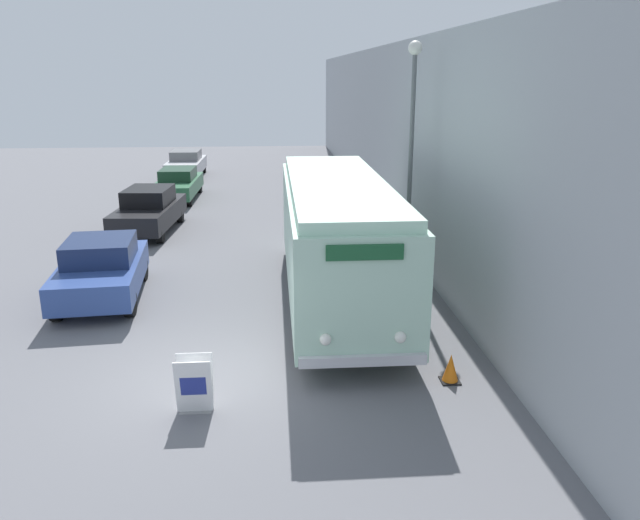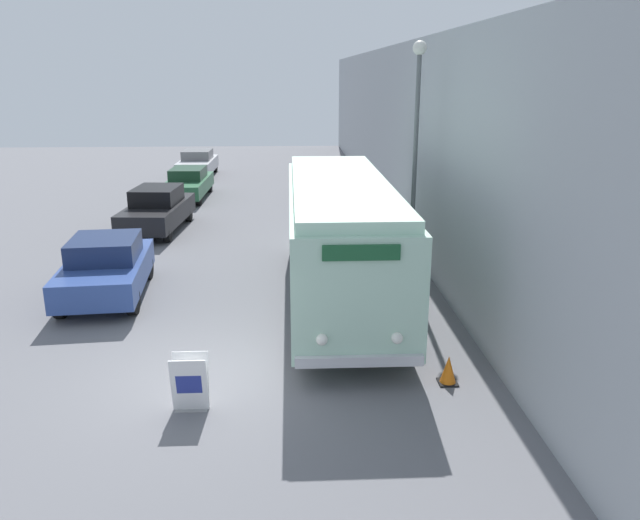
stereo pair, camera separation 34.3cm
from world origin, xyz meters
TOP-DOWN VIEW (x-y plane):
  - ground_plane at (0.00, 0.00)m, footprint 80.00×80.00m
  - building_wall_right at (5.78, 10.00)m, footprint 0.30×60.00m
  - vintage_bus at (2.87, 4.10)m, footprint 2.48×9.58m
  - sign_board at (-0.11, -1.20)m, footprint 0.62×0.38m
  - streetlamp at (4.97, 5.49)m, footprint 0.36×0.36m
  - parked_car_near at (-3.14, 4.70)m, footprint 2.29×4.30m
  - parked_car_mid at (-3.25, 11.86)m, footprint 2.15×4.68m
  - parked_car_far at (-3.08, 18.12)m, footprint 1.84×4.68m
  - parked_car_distant at (-3.56, 24.71)m, footprint 1.88×4.44m
  - traffic_cone at (4.58, -0.47)m, footprint 0.36×0.36m

SIDE VIEW (x-z plane):
  - ground_plane at x=0.00m, z-range 0.00..0.00m
  - traffic_cone at x=4.58m, z-range -0.01..0.55m
  - sign_board at x=-0.11m, z-range -0.02..1.00m
  - parked_car_far at x=-3.08m, z-range 0.01..1.43m
  - parked_car_distant at x=-3.56m, z-range 0.01..1.49m
  - parked_car_near at x=-3.14m, z-range 0.00..1.57m
  - parked_car_mid at x=-3.25m, z-range 0.00..1.62m
  - vintage_bus at x=2.87m, z-range 0.20..3.33m
  - building_wall_right at x=5.78m, z-range 0.00..6.65m
  - streetlamp at x=4.97m, z-range 0.95..7.36m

